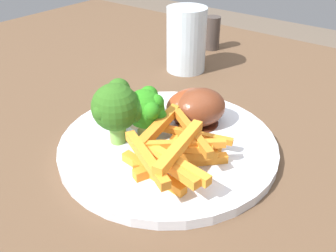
{
  "coord_description": "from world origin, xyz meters",
  "views": [
    {
      "loc": [
        -0.26,
        0.34,
        0.96
      ],
      "look_at": [
        -0.04,
        0.06,
        0.73
      ],
      "focal_mm": 38.7,
      "sensor_mm": 36.0,
      "label": 1
    }
  ],
  "objects": [
    {
      "name": "dinner_plate",
      "position": [
        -0.04,
        0.06,
        0.71
      ],
      "size": [
        0.26,
        0.26,
        0.01
      ],
      "primitive_type": "cylinder",
      "color": "silver",
      "rests_on": "dining_table"
    },
    {
      "name": "dining_table",
      "position": [
        0.0,
        0.0,
        0.61
      ],
      "size": [
        1.24,
        0.86,
        0.7
      ],
      "color": "brown",
      "rests_on": "ground_plane"
    },
    {
      "name": "broccoli_floret_back",
      "position": [
        0.01,
        0.08,
        0.75
      ],
      "size": [
        0.05,
        0.05,
        0.06
      ],
      "color": "#7F9F4F",
      "rests_on": "dinner_plate"
    },
    {
      "name": "broccoli_floret_front",
      "position": [
        -0.01,
        0.06,
        0.75
      ],
      "size": [
        0.05,
        0.05,
        0.06
      ],
      "color": "#909E4F",
      "rests_on": "dinner_plate"
    },
    {
      "name": "broccoli_floret_middle",
      "position": [
        0.01,
        0.09,
        0.76
      ],
      "size": [
        0.06,
        0.06,
        0.07
      ],
      "color": "#7FBD4D",
      "rests_on": "dinner_plate"
    },
    {
      "name": "chicken_drumstick_near",
      "position": [
        -0.03,
        0.0,
        0.73
      ],
      "size": [
        0.08,
        0.13,
        0.04
      ],
      "color": "#632210",
      "rests_on": "dinner_plate"
    },
    {
      "name": "pepper_shaker",
      "position": [
        0.11,
        -0.27,
        0.73
      ],
      "size": [
        0.03,
        0.03,
        0.06
      ],
      "primitive_type": "cylinder",
      "color": "#423833",
      "rests_on": "dining_table"
    },
    {
      "name": "carrot_fries_pile",
      "position": [
        -0.07,
        0.09,
        0.73
      ],
      "size": [
        0.11,
        0.14,
        0.04
      ],
      "color": "orange",
      "rests_on": "dinner_plate"
    },
    {
      "name": "chicken_drumstick_far",
      "position": [
        -0.04,
        -0.0,
        0.73
      ],
      "size": [
        0.1,
        0.12,
        0.05
      ],
      "color": "#4F2012",
      "rests_on": "dinner_plate"
    },
    {
      "name": "water_glass",
      "position": [
        0.09,
        -0.16,
        0.75
      ],
      "size": [
        0.07,
        0.07,
        0.11
      ],
      "primitive_type": "cylinder",
      "color": "silver",
      "rests_on": "dining_table"
    }
  ]
}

